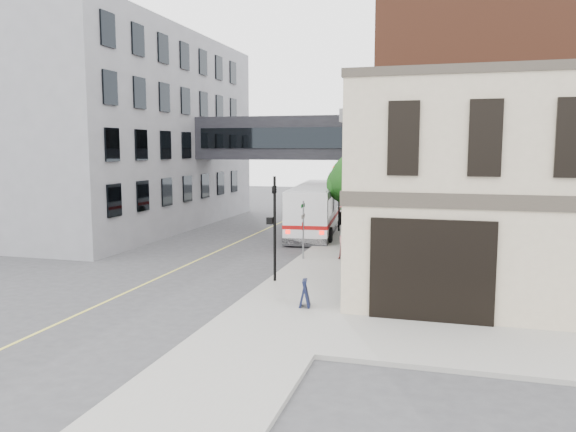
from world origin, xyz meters
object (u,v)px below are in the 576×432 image
Objects in this scene: bus at (316,207)px; pedestrian_c at (358,223)px; pedestrian_b at (345,243)px; sandwich_board at (305,293)px; newspaper_box at (346,243)px; pedestrian_a at (346,235)px.

bus reaches higher than pedestrian_c.
sandwich_board is (0.09, -8.96, -0.33)m from pedestrian_b.
newspaper_box is at bearing -65.20° from bus.
pedestrian_c is (3.11, -1.69, -0.78)m from bus.
pedestrian_c is at bearing 67.82° from pedestrian_a.
pedestrian_b is at bearing -105.81° from pedestrian_a.
pedestrian_a reaches higher than newspaper_box.
sandwich_board is at bearing -112.46° from pedestrian_a.
pedestrian_c is 1.80× the size of sandwich_board.
pedestrian_a is 1.98m from pedestrian_b.
pedestrian_a is 10.93m from sandwich_board.
sandwich_board reaches higher than newspaper_box.
bus is 7.43× the size of pedestrian_b.
sandwich_board is (3.72, -18.21, -1.18)m from bus.
bus is at bearing 90.12° from pedestrian_a.
bus is 8.05m from pedestrian_a.
bus is 6.41× the size of pedestrian_a.
pedestrian_b is 7.58m from pedestrian_c.
pedestrian_c is (-0.22, 5.61, -0.07)m from pedestrian_a.
pedestrian_c is 1.88× the size of newspaper_box.
pedestrian_c is (-0.52, 7.56, 0.06)m from pedestrian_b.
bus is 12.41× the size of sandwich_board.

